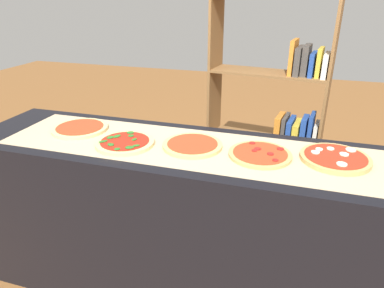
% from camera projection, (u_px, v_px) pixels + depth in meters
% --- Properties ---
extents(ground_plane, '(12.00, 12.00, 0.00)m').
position_uv_depth(ground_plane, '(192.00, 286.00, 2.09)').
color(ground_plane, brown).
extents(counter, '(2.40, 0.61, 0.92)m').
position_uv_depth(counter, '(192.00, 223.00, 1.91)').
color(counter, black).
rests_on(counter, ground_plane).
extents(parchment_paper, '(1.96, 0.47, 0.00)m').
position_uv_depth(parchment_paper, '(192.00, 147.00, 1.72)').
color(parchment_paper, tan).
rests_on(parchment_paper, counter).
extents(pizza_plain_0, '(0.31, 0.31, 0.02)m').
position_uv_depth(pizza_plain_0, '(80.00, 128.00, 1.94)').
color(pizza_plain_0, '#E5C17F').
rests_on(pizza_plain_0, parchment_paper).
extents(pizza_spinach_1, '(0.30, 0.30, 0.03)m').
position_uv_depth(pizza_spinach_1, '(125.00, 143.00, 1.75)').
color(pizza_spinach_1, '#E5C17F').
rests_on(pizza_spinach_1, parchment_paper).
extents(pizza_plain_2, '(0.30, 0.30, 0.02)m').
position_uv_depth(pizza_plain_2, '(192.00, 145.00, 1.72)').
color(pizza_plain_2, '#DBB26B').
rests_on(pizza_plain_2, parchment_paper).
extents(pizza_pepperoni_3, '(0.30, 0.30, 0.02)m').
position_uv_depth(pizza_pepperoni_3, '(260.00, 154.00, 1.63)').
color(pizza_pepperoni_3, tan).
rests_on(pizza_pepperoni_3, parchment_paper).
extents(pizza_mozzarella_4, '(0.31, 0.31, 0.03)m').
position_uv_depth(pizza_mozzarella_4, '(335.00, 158.00, 1.58)').
color(pizza_mozzarella_4, tan).
rests_on(pizza_mozzarella_4, parchment_paper).
extents(bookshelf, '(0.90, 0.40, 1.63)m').
position_uv_depth(bookshelf, '(280.00, 116.00, 2.65)').
color(bookshelf, brown).
rests_on(bookshelf, ground_plane).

